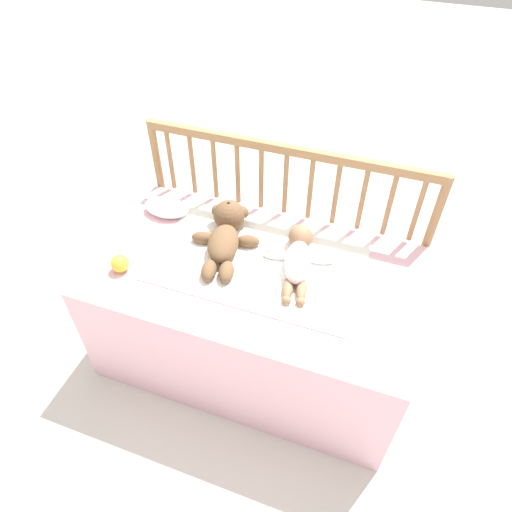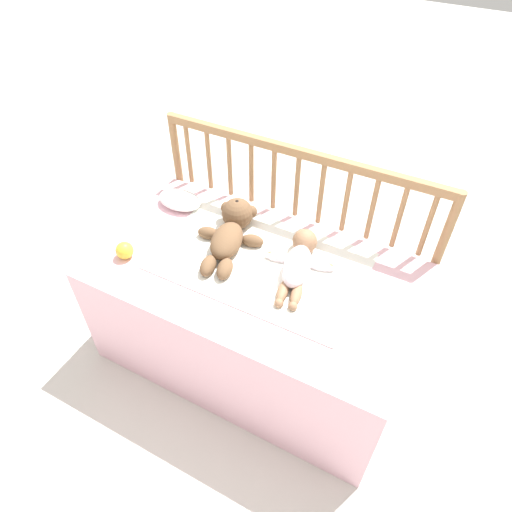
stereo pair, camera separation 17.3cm
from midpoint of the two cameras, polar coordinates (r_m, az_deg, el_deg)
The scene contains 8 objects.
ground_plane at distance 2.19m, azimuth -2.44°, elevation -11.85°, with size 12.00×12.00×0.00m, color silver.
crib_mattress at distance 1.97m, azimuth -2.68°, elevation -7.39°, with size 1.26×0.72×0.55m.
crib_rail at distance 1.98m, azimuth 1.11°, elevation 7.31°, with size 1.26×0.04×0.88m.
blanket at distance 1.79m, azimuth -2.35°, elevation -0.71°, with size 0.81×0.51×0.01m.
teddy_bear at distance 1.85m, azimuth -6.51°, elevation 2.74°, with size 0.28×0.41×0.13m.
baby at distance 1.75m, azimuth 2.49°, elevation -0.40°, with size 0.28×0.38×0.10m.
toy_ball at distance 1.84m, azimuth -19.26°, elevation -1.02°, with size 0.07×0.07×0.07m.
small_pillow at distance 2.06m, azimuth -13.48°, elevation 5.87°, with size 0.20×0.13×0.06m.
Camera 1 is at (0.42, -1.15, 1.82)m, focal length 32.00 mm.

